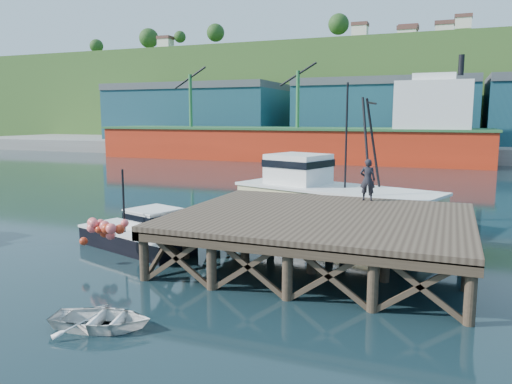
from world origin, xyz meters
The scene contains 11 objects.
ground centered at (0.00, 0.00, 0.00)m, with size 300.00×300.00×0.00m, color black.
wharf centered at (5.50, -0.19, 1.94)m, with size 12.00×10.00×2.62m.
far_quay centered at (0.00, 70.00, 1.00)m, with size 160.00×40.00×2.00m, color gray.
warehouse_left centered at (-35.00, 65.00, 6.50)m, with size 32.00×16.00×9.00m, color #194A54.
warehouse_mid centered at (0.00, 65.00, 6.50)m, with size 28.00×16.00×9.00m, color #194A54.
cargo_ship centered at (-8.46, 48.00, 3.31)m, with size 55.50×10.00×13.75m.
hillside centered at (0.00, 100.00, 11.00)m, with size 220.00×50.00×22.00m, color #2D511E.
boat_black centered at (-3.09, -0.72, 0.70)m, with size 6.57×5.45×3.82m.
trawler centered at (3.96, 8.48, 1.67)m, with size 12.83×7.96×8.09m.
dinghy centered at (1.15, -8.93, 0.31)m, with size 2.12×2.96×0.61m, color silver.
dockworker centered at (6.73, 4.13, 3.14)m, with size 0.74×0.49×2.03m, color black.
Camera 1 is at (10.44, -20.20, 6.17)m, focal length 35.00 mm.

